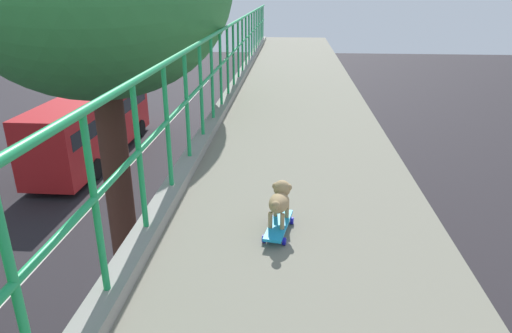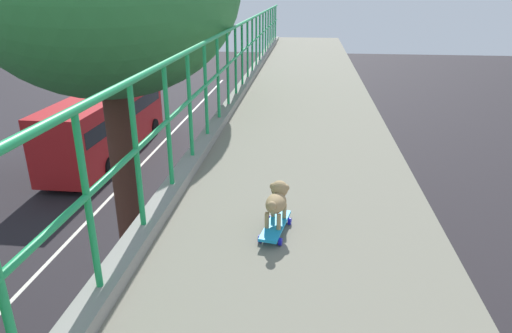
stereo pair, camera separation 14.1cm
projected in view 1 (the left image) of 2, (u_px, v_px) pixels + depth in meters
name	position (u px, v px, depth m)	size (l,w,h in m)	color
green_railing	(74.00, 309.00, 2.46)	(0.20, 33.30, 1.30)	gray
city_bus	(93.00, 122.00, 22.57)	(2.58, 10.26, 3.24)	red
toy_skateboard	(279.00, 226.00, 3.78)	(0.26, 0.56, 0.09)	#1A96D0
small_dog	(280.00, 199.00, 3.75)	(0.21, 0.40, 0.33)	#A38459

